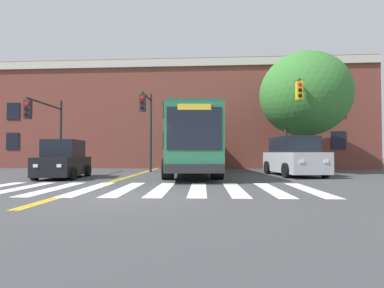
{
  "coord_description": "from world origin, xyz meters",
  "views": [
    {
      "loc": [
        2.66,
        -8.29,
        1.26
      ],
      "look_at": [
        1.58,
        8.57,
        1.76
      ],
      "focal_mm": 28.0,
      "sensor_mm": 36.0,
      "label": 1
    }
  ],
  "objects_px": {
    "car_navy_behind_bus": "(182,155)",
    "traffic_light_overhead": "(147,118)",
    "car_black_near_lane": "(64,161)",
    "traffic_light_far_corner": "(47,122)",
    "traffic_light_near_corner": "(291,111)",
    "city_bus": "(191,142)",
    "street_tree_curbside_large": "(305,95)",
    "car_silver_far_lane": "(293,157)"
  },
  "relations": [
    {
      "from": "car_silver_far_lane",
      "to": "traffic_light_far_corner",
      "type": "bearing_deg",
      "value": 178.16
    },
    {
      "from": "street_tree_curbside_large",
      "to": "traffic_light_far_corner",
      "type": "bearing_deg",
      "value": -171.81
    },
    {
      "from": "car_navy_behind_bus",
      "to": "traffic_light_overhead",
      "type": "bearing_deg",
      "value": -100.89
    },
    {
      "from": "car_black_near_lane",
      "to": "traffic_light_near_corner",
      "type": "distance_m",
      "value": 12.85
    },
    {
      "from": "car_navy_behind_bus",
      "to": "car_black_near_lane",
      "type": "bearing_deg",
      "value": -112.49
    },
    {
      "from": "street_tree_curbside_large",
      "to": "traffic_light_overhead",
      "type": "bearing_deg",
      "value": -173.58
    },
    {
      "from": "car_black_near_lane",
      "to": "traffic_light_far_corner",
      "type": "relative_size",
      "value": 0.81
    },
    {
      "from": "car_black_near_lane",
      "to": "car_navy_behind_bus",
      "type": "distance_m",
      "value": 12.55
    },
    {
      "from": "city_bus",
      "to": "car_navy_behind_bus",
      "type": "xyz_separation_m",
      "value": [
        -1.32,
        8.17,
        -0.88
      ]
    },
    {
      "from": "traffic_light_far_corner",
      "to": "car_navy_behind_bus",
      "type": "bearing_deg",
      "value": 50.04
    },
    {
      "from": "city_bus",
      "to": "car_navy_behind_bus",
      "type": "height_order",
      "value": "city_bus"
    },
    {
      "from": "car_silver_far_lane",
      "to": "traffic_light_overhead",
      "type": "xyz_separation_m",
      "value": [
        -8.54,
        1.62,
        2.42
      ]
    },
    {
      "from": "car_silver_far_lane",
      "to": "traffic_light_overhead",
      "type": "height_order",
      "value": "traffic_light_overhead"
    },
    {
      "from": "traffic_light_overhead",
      "to": "traffic_light_near_corner",
      "type": "bearing_deg",
      "value": -4.04
    },
    {
      "from": "car_navy_behind_bus",
      "to": "traffic_light_far_corner",
      "type": "bearing_deg",
      "value": -129.96
    },
    {
      "from": "city_bus",
      "to": "car_black_near_lane",
      "type": "distance_m",
      "value": 7.09
    },
    {
      "from": "city_bus",
      "to": "traffic_light_far_corner",
      "type": "height_order",
      "value": "traffic_light_far_corner"
    },
    {
      "from": "car_navy_behind_bus",
      "to": "traffic_light_overhead",
      "type": "distance_m",
      "value": 8.07
    },
    {
      "from": "car_black_near_lane",
      "to": "traffic_light_far_corner",
      "type": "xyz_separation_m",
      "value": [
        -2.5,
        2.88,
        2.27
      ]
    },
    {
      "from": "car_silver_far_lane",
      "to": "traffic_light_near_corner",
      "type": "relative_size",
      "value": 0.9
    },
    {
      "from": "traffic_light_near_corner",
      "to": "traffic_light_far_corner",
      "type": "xyz_separation_m",
      "value": [
        -14.55,
        -0.54,
        -0.61
      ]
    },
    {
      "from": "traffic_light_near_corner",
      "to": "street_tree_curbside_large",
      "type": "height_order",
      "value": "street_tree_curbside_large"
    },
    {
      "from": "car_silver_far_lane",
      "to": "street_tree_curbside_large",
      "type": "relative_size",
      "value": 0.65
    },
    {
      "from": "city_bus",
      "to": "traffic_light_near_corner",
      "type": "distance_m",
      "value": 6.2
    },
    {
      "from": "traffic_light_far_corner",
      "to": "street_tree_curbside_large",
      "type": "distance_m",
      "value": 16.15
    },
    {
      "from": "car_navy_behind_bus",
      "to": "street_tree_curbside_large",
      "type": "relative_size",
      "value": 0.64
    },
    {
      "from": "traffic_light_near_corner",
      "to": "traffic_light_overhead",
      "type": "height_order",
      "value": "traffic_light_near_corner"
    },
    {
      "from": "city_bus",
      "to": "traffic_light_overhead",
      "type": "height_order",
      "value": "traffic_light_overhead"
    },
    {
      "from": "car_navy_behind_bus",
      "to": "traffic_light_near_corner",
      "type": "xyz_separation_m",
      "value": [
        7.25,
        -8.17,
        2.72
      ]
    },
    {
      "from": "car_black_near_lane",
      "to": "street_tree_curbside_large",
      "type": "height_order",
      "value": "street_tree_curbside_large"
    },
    {
      "from": "street_tree_curbside_large",
      "to": "city_bus",
      "type": "bearing_deg",
      "value": -166.48
    },
    {
      "from": "car_black_near_lane",
      "to": "car_silver_far_lane",
      "type": "height_order",
      "value": "car_silver_far_lane"
    },
    {
      "from": "car_silver_far_lane",
      "to": "traffic_light_overhead",
      "type": "bearing_deg",
      "value": 169.26
    },
    {
      "from": "car_silver_far_lane",
      "to": "car_navy_behind_bus",
      "type": "xyz_separation_m",
      "value": [
        -7.08,
        9.18,
        0.0
      ]
    },
    {
      "from": "city_bus",
      "to": "traffic_light_far_corner",
      "type": "distance_m",
      "value": 8.73
    },
    {
      "from": "car_silver_far_lane",
      "to": "car_navy_behind_bus",
      "type": "bearing_deg",
      "value": 127.67
    },
    {
      "from": "city_bus",
      "to": "traffic_light_far_corner",
      "type": "relative_size",
      "value": 2.61
    },
    {
      "from": "car_navy_behind_bus",
      "to": "street_tree_curbside_large",
      "type": "distance_m",
      "value": 11.43
    },
    {
      "from": "car_black_near_lane",
      "to": "car_silver_far_lane",
      "type": "distance_m",
      "value": 12.13
    },
    {
      "from": "city_bus",
      "to": "traffic_light_far_corner",
      "type": "bearing_deg",
      "value": -176.4
    },
    {
      "from": "city_bus",
      "to": "car_black_near_lane",
      "type": "relative_size",
      "value": 3.23
    },
    {
      "from": "car_silver_far_lane",
      "to": "car_navy_behind_bus",
      "type": "relative_size",
      "value": 1.02
    }
  ]
}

